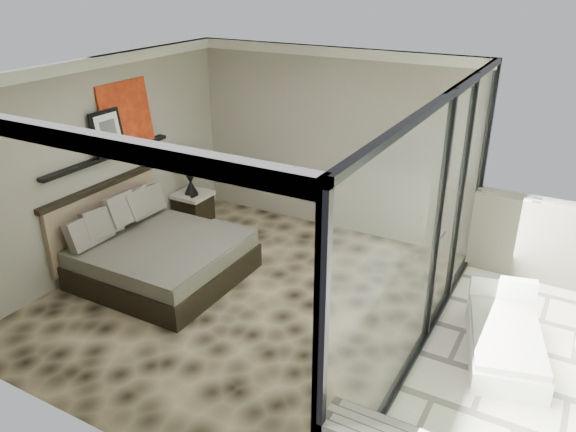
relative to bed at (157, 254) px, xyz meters
The scene contains 13 objects.
floor 1.36m from the bed, ahead, with size 5.00×5.00×0.00m, color black.
ceiling 2.79m from the bed, ahead, with size 4.50×5.00×0.02m, color silver.
back_wall 3.09m from the bed, 62.99° to the left, with size 4.50×0.02×2.80m, color gray.
left_wall 1.42m from the bed, behind, with size 0.02×5.00×2.80m, color gray.
glass_wall 3.73m from the bed, ahead, with size 0.08×5.00×2.80m, color white.
terrace_slab 5.08m from the bed, ahead, with size 3.00×5.00×0.12m, color beige.
picture_ledge 1.47m from the bed, 167.35° to the left, with size 0.12×2.20×0.05m, color black.
bed is the anchor object (origin of this frame).
nightstand 1.73m from the bed, 111.83° to the left, with size 0.54×0.54×0.54m, color black.
table_lamp 1.82m from the bed, 111.95° to the left, with size 0.38×0.38×0.69m.
abstract_canvas 1.96m from the bed, 145.29° to the left, with size 0.04×0.90×0.90m, color #B04F0F.
framed_print 1.72m from the bed, 166.59° to the left, with size 0.03×0.50×0.60m, color black.
lounger 4.41m from the bed, ahead, with size 1.08×1.60×0.57m.
Camera 1 is at (3.45, -5.02, 3.83)m, focal length 35.00 mm.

